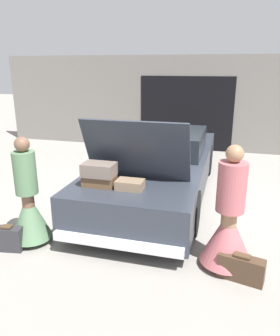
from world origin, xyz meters
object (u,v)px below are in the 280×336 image
object	(u,v)px
car	(158,166)
suitcase_beside_left_person	(8,239)
suitcase_beside_right_person	(241,268)
person_right	(228,226)
person_left	(29,207)

from	to	relation	value
car	suitcase_beside_left_person	distance (m)	3.12
suitcase_beside_left_person	suitcase_beside_right_person	distance (m)	3.14
person_right	suitcase_beside_right_person	xyz separation A→B (m)	(0.19, -0.25, -0.41)
suitcase_beside_right_person	person_right	bearing A→B (deg)	126.09
person_left	person_right	size ratio (longest dim) A/B	0.98
suitcase_beside_right_person	person_left	bearing A→B (deg)	177.44
person_right	suitcase_beside_right_person	world-z (taller)	person_right
car	suitcase_beside_right_person	xyz separation A→B (m)	(1.57, -2.51, -0.42)
suitcase_beside_right_person	car	bearing A→B (deg)	122.05
person_left	suitcase_beside_right_person	distance (m)	2.99
person_right	suitcase_beside_right_person	size ratio (longest dim) A/B	2.85
person_left	person_right	xyz separation A→B (m)	(2.77, 0.12, 0.01)
car	person_left	xyz separation A→B (m)	(-1.38, -2.38, -0.01)
car	suitcase_beside_left_person	world-z (taller)	car
suitcase_beside_left_person	person_right	bearing A→B (deg)	7.92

